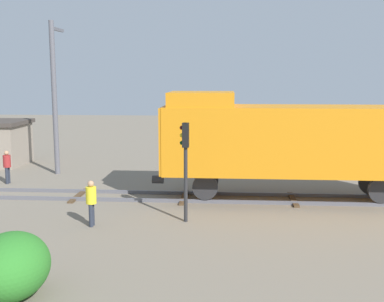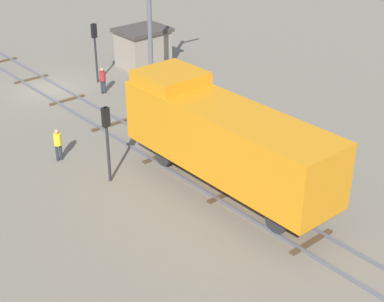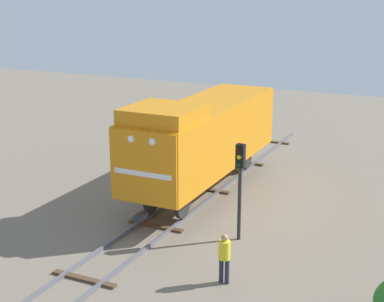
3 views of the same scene
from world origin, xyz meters
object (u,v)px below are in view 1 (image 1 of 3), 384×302
locomotive (286,138)px  worker_by_signal (91,200)px  traffic_signal_mid (185,153)px  worker_near_track (7,164)px  catenary_mast (55,94)px  relay_hut (2,142)px

locomotive → worker_by_signal: (4.20, -7.46, -1.78)m
traffic_signal_mid → worker_near_track: 11.34m
traffic_signal_mid → worker_near_track: (-5.80, -9.61, -1.62)m
locomotive → worker_near_track: (-2.40, -13.69, -1.78)m
worker_near_track → worker_by_signal: 9.08m
catenary_mast → relay_hut: size_ratio=2.40×
traffic_signal_mid → worker_near_track: traffic_signal_mid is taller
locomotive → traffic_signal_mid: size_ratio=3.10×
catenary_mast → relay_hut: 5.84m
relay_hut → worker_by_signal: bearing=37.3°
locomotive → traffic_signal_mid: 5.32m
worker_by_signal → worker_near_track: bearing=-170.4°
locomotive → catenary_mast: catenary_mast is taller
locomotive → worker_near_track: size_ratio=6.82×
worker_near_track → catenary_mast: size_ratio=0.20×
worker_near_track → relay_hut: 5.77m
worker_near_track → relay_hut: relay_hut is taller
traffic_signal_mid → worker_by_signal: (0.80, -3.38, -1.62)m
locomotive → worker_near_track: locomotive is taller
worker_near_track → catenary_mast: catenary_mast is taller
worker_by_signal → relay_hut: relay_hut is taller
worker_by_signal → relay_hut: (-11.70, -8.90, 0.40)m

